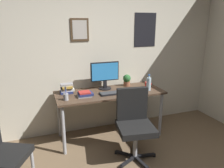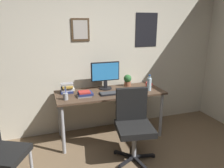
{
  "view_description": "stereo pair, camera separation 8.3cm",
  "coord_description": "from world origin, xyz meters",
  "px_view_note": "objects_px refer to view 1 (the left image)",
  "views": [
    {
      "loc": [
        -1.03,
        -1.22,
        1.79
      ],
      "look_at": [
        0.01,
        1.64,
        0.91
      ],
      "focal_mm": 34.32,
      "sensor_mm": 36.0,
      "label": 1
    },
    {
      "loc": [
        -0.95,
        -1.25,
        1.79
      ],
      "look_at": [
        0.01,
        1.64,
        0.91
      ],
      "focal_mm": 34.32,
      "sensor_mm": 36.0,
      "label": 2
    }
  ],
  "objects_px": {
    "computer_mouse": "(132,90)",
    "office_chair": "(134,121)",
    "potted_plant": "(127,80)",
    "pen_cup": "(66,96)",
    "book_stack_right": "(67,89)",
    "keyboard": "(114,93)",
    "water_bottle": "(149,84)",
    "book_stack_left": "(85,94)",
    "coffee_mug_near": "(148,85)",
    "monitor": "(105,74)"
  },
  "relations": [
    {
      "from": "water_bottle",
      "to": "monitor",
      "type": "bearing_deg",
      "value": 154.14
    },
    {
      "from": "coffee_mug_near",
      "to": "potted_plant",
      "type": "height_order",
      "value": "potted_plant"
    },
    {
      "from": "pen_cup",
      "to": "book_stack_right",
      "type": "xyz_separation_m",
      "value": [
        0.06,
        0.31,
        0.02
      ]
    },
    {
      "from": "water_bottle",
      "to": "pen_cup",
      "type": "xyz_separation_m",
      "value": [
        -1.29,
        -0.01,
        -0.05
      ]
    },
    {
      "from": "keyboard",
      "to": "water_bottle",
      "type": "relative_size",
      "value": 1.7
    },
    {
      "from": "monitor",
      "to": "coffee_mug_near",
      "type": "height_order",
      "value": "monitor"
    },
    {
      "from": "keyboard",
      "to": "computer_mouse",
      "type": "relative_size",
      "value": 3.91
    },
    {
      "from": "monitor",
      "to": "pen_cup",
      "type": "bearing_deg",
      "value": -154.74
    },
    {
      "from": "monitor",
      "to": "book_stack_left",
      "type": "xyz_separation_m",
      "value": [
        -0.39,
        -0.26,
        -0.2
      ]
    },
    {
      "from": "computer_mouse",
      "to": "water_bottle",
      "type": "relative_size",
      "value": 0.44
    },
    {
      "from": "keyboard",
      "to": "book_stack_left",
      "type": "bearing_deg",
      "value": 177.2
    },
    {
      "from": "office_chair",
      "to": "keyboard",
      "type": "xyz_separation_m",
      "value": [
        -0.1,
        0.52,
        0.24
      ]
    },
    {
      "from": "keyboard",
      "to": "book_stack_right",
      "type": "relative_size",
      "value": 2.09
    },
    {
      "from": "potted_plant",
      "to": "book_stack_right",
      "type": "distance_m",
      "value": 1.0
    },
    {
      "from": "office_chair",
      "to": "book_stack_right",
      "type": "xyz_separation_m",
      "value": [
        -0.75,
        0.79,
        0.3
      ]
    },
    {
      "from": "pen_cup",
      "to": "water_bottle",
      "type": "bearing_deg",
      "value": 0.6
    },
    {
      "from": "water_bottle",
      "to": "keyboard",
      "type": "bearing_deg",
      "value": 178.06
    },
    {
      "from": "office_chair",
      "to": "book_stack_right",
      "type": "height_order",
      "value": "office_chair"
    },
    {
      "from": "coffee_mug_near",
      "to": "potted_plant",
      "type": "xyz_separation_m",
      "value": [
        -0.29,
        0.19,
        0.06
      ]
    },
    {
      "from": "keyboard",
      "to": "coffee_mug_near",
      "type": "xyz_separation_m",
      "value": [
        0.64,
        0.12,
        0.03
      ]
    },
    {
      "from": "keyboard",
      "to": "computer_mouse",
      "type": "xyz_separation_m",
      "value": [
        0.3,
        0.0,
        0.01
      ]
    },
    {
      "from": "keyboard",
      "to": "computer_mouse",
      "type": "distance_m",
      "value": 0.3
    },
    {
      "from": "keyboard",
      "to": "potted_plant",
      "type": "relative_size",
      "value": 2.21
    },
    {
      "from": "water_bottle",
      "to": "book_stack_right",
      "type": "distance_m",
      "value": 1.26
    },
    {
      "from": "office_chair",
      "to": "potted_plant",
      "type": "height_order",
      "value": "same"
    },
    {
      "from": "computer_mouse",
      "to": "book_stack_right",
      "type": "xyz_separation_m",
      "value": [
        -0.95,
        0.27,
        0.05
      ]
    },
    {
      "from": "computer_mouse",
      "to": "potted_plant",
      "type": "height_order",
      "value": "potted_plant"
    },
    {
      "from": "water_bottle",
      "to": "coffee_mug_near",
      "type": "distance_m",
      "value": 0.17
    },
    {
      "from": "office_chair",
      "to": "coffee_mug_near",
      "type": "xyz_separation_m",
      "value": [
        0.54,
        0.64,
        0.27
      ]
    },
    {
      "from": "potted_plant",
      "to": "monitor",
      "type": "bearing_deg",
      "value": -175.36
    },
    {
      "from": "keyboard",
      "to": "pen_cup",
      "type": "height_order",
      "value": "pen_cup"
    },
    {
      "from": "pen_cup",
      "to": "office_chair",
      "type": "bearing_deg",
      "value": -30.69
    },
    {
      "from": "water_bottle",
      "to": "book_stack_right",
      "type": "height_order",
      "value": "water_bottle"
    },
    {
      "from": "water_bottle",
      "to": "pen_cup",
      "type": "relative_size",
      "value": 1.26
    },
    {
      "from": "monitor",
      "to": "pen_cup",
      "type": "distance_m",
      "value": 0.76
    },
    {
      "from": "pen_cup",
      "to": "book_stack_right",
      "type": "height_order",
      "value": "pen_cup"
    },
    {
      "from": "pen_cup",
      "to": "keyboard",
      "type": "bearing_deg",
      "value": 2.64
    },
    {
      "from": "book_stack_left",
      "to": "computer_mouse",
      "type": "bearing_deg",
      "value": -1.45
    },
    {
      "from": "computer_mouse",
      "to": "book_stack_right",
      "type": "bearing_deg",
      "value": 164.09
    },
    {
      "from": "monitor",
      "to": "book_stack_right",
      "type": "height_order",
      "value": "monitor"
    },
    {
      "from": "computer_mouse",
      "to": "pen_cup",
      "type": "height_order",
      "value": "pen_cup"
    },
    {
      "from": "water_bottle",
      "to": "book_stack_right",
      "type": "relative_size",
      "value": 1.22
    },
    {
      "from": "coffee_mug_near",
      "to": "potted_plant",
      "type": "bearing_deg",
      "value": 146.79
    },
    {
      "from": "computer_mouse",
      "to": "office_chair",
      "type": "bearing_deg",
      "value": -111.38
    },
    {
      "from": "computer_mouse",
      "to": "book_stack_left",
      "type": "bearing_deg",
      "value": 178.55
    },
    {
      "from": "monitor",
      "to": "potted_plant",
      "type": "distance_m",
      "value": 0.42
    },
    {
      "from": "computer_mouse",
      "to": "coffee_mug_near",
      "type": "distance_m",
      "value": 0.36
    },
    {
      "from": "monitor",
      "to": "computer_mouse",
      "type": "bearing_deg",
      "value": -38.85
    },
    {
      "from": "potted_plant",
      "to": "pen_cup",
      "type": "relative_size",
      "value": 0.98
    },
    {
      "from": "keyboard",
      "to": "pen_cup",
      "type": "relative_size",
      "value": 2.15
    }
  ]
}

